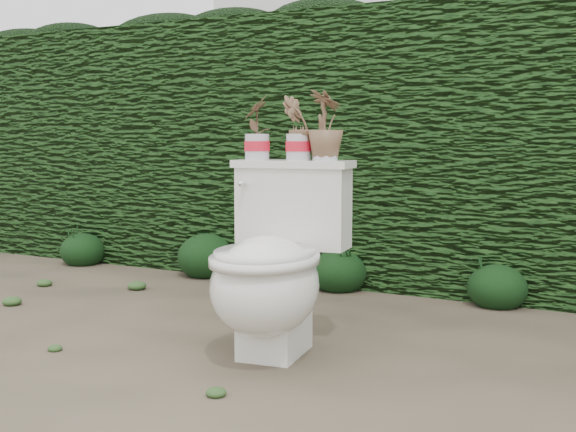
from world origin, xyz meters
The scene contains 10 objects.
ground centered at (0.00, 0.00, 0.00)m, with size 60.00×60.00×0.00m, color brown.
hedge centered at (0.00, 1.60, 0.80)m, with size 8.00×1.00×1.60m, color #234C19.
toilet centered at (-0.20, -0.20, 0.36)m, with size 0.54×0.73×0.78m.
potted_plant_left centered at (-0.39, 0.01, 0.91)m, with size 0.14×0.09×0.26m, color #216A23.
potted_plant_center centered at (-0.21, 0.04, 0.90)m, with size 0.14×0.11×0.26m, color #216A23.
potted_plant_right centered at (-0.09, 0.05, 0.91)m, with size 0.15×0.15×0.27m, color #216A23.
liriope_clump_0 centered at (-2.37, 1.02, 0.12)m, with size 0.30×0.30×0.24m, color #133311.
liriope_clump_1 centered at (-1.38, 1.07, 0.15)m, with size 0.37×0.37×0.30m, color #133311.
liriope_clump_2 centered at (-0.47, 1.07, 0.13)m, with size 0.32×0.32×0.26m, color #133311.
liriope_clump_3 centered at (0.42, 1.09, 0.12)m, with size 0.31×0.31×0.25m, color #133311.
Camera 1 is at (1.16, -2.67, 0.88)m, focal length 45.00 mm.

